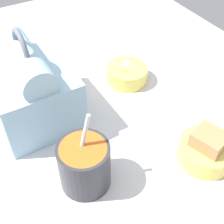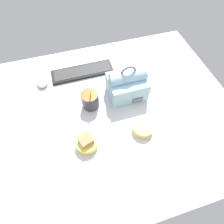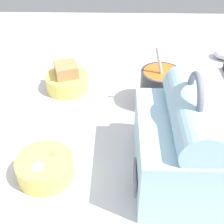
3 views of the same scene
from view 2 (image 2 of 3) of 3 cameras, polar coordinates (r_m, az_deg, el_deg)
The scene contains 7 objects.
desk_surface at distance 96.11cm, azimuth -1.22°, elevation 0.03°, with size 140.00×110.00×2.00cm.
keyboard at distance 113.74cm, azimuth -9.62°, elevation 12.86°, with size 37.84×11.19×2.10cm.
lunch_bag at distance 96.30cm, azimuth 4.94°, elevation 8.74°, with size 20.11×16.40×21.27cm.
soup_cup at distance 94.08cm, azimuth -7.14°, elevation 3.99°, with size 9.19×9.19×15.72cm.
bento_bowl_sandwich at distance 84.88cm, azimuth -8.26°, elevation -9.86°, with size 10.65×10.65×7.15cm.
bento_bowl_snacks at distance 89.18cm, azimuth 10.03°, elevation -5.12°, with size 10.22×10.22×4.74cm.
computer_mouse at distance 113.35cm, azimuth -21.87°, elevation 9.04°, with size 6.40×8.92×3.40cm.
Camera 2 is at (-12.32, -49.07, 82.72)cm, focal length 28.00 mm.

